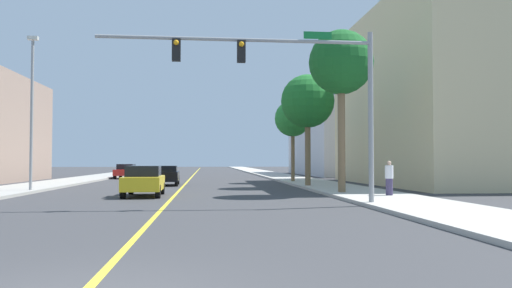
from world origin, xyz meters
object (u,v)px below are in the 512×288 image
car_yellow (144,181)px  car_red (126,171)px  street_lamp (32,105)px  palm_near (341,64)px  palm_far (293,119)px  car_black (166,175)px  pedestrian (389,178)px  palm_mid (308,102)px  traffic_signal_mast (289,75)px

car_yellow → car_red: bearing=100.0°
street_lamp → car_red: 21.34m
palm_near → palm_far: size_ratio=1.30×
palm_far → car_yellow: (-9.89, -13.57, -4.31)m
car_black → pedestrian: pedestrian is taller
palm_far → palm_near: bearing=-89.7°
car_yellow → palm_far: bearing=52.7°
palm_near → pedestrian: 6.49m
palm_mid → car_red: size_ratio=1.82×
street_lamp → pedestrian: bearing=-18.6°
pedestrian → car_red: bearing=96.9°
palm_near → street_lamp: bearing=167.6°
traffic_signal_mast → car_black: traffic_signal_mast is taller
palm_near → palm_mid: (-0.31, 6.82, -1.14)m
street_lamp → palm_mid: bearing=11.1°
car_black → pedestrian: bearing=-50.5°
car_red → pedestrian: pedestrian is taller
traffic_signal_mast → car_black: (-6.04, 16.60, -4.30)m
car_black → car_yellow: bearing=-92.4°
palm_mid → car_yellow: (-9.64, -6.74, -4.84)m
car_black → car_red: car_red is taller
palm_far → pedestrian: palm_far is taller
street_lamp → car_yellow: (6.58, -3.55, -4.08)m
palm_far → car_red: (-14.73, 10.84, -4.33)m
street_lamp → palm_near: size_ratio=1.02×
car_black → car_yellow: size_ratio=1.01×
car_yellow → street_lamp: bearing=150.4°
palm_mid → pedestrian: palm_mid is taller
traffic_signal_mast → car_black: size_ratio=2.65×
palm_mid → car_yellow: 12.72m
palm_near → car_yellow: 11.61m
palm_mid → palm_far: palm_mid is taller
pedestrian → palm_near: bearing=98.1°
street_lamp → car_black: (6.77, 7.01, -4.10)m
palm_near → palm_mid: palm_near is taller
car_black → pedestrian: 17.31m
car_black → car_yellow: (-0.18, -10.57, 0.02)m
street_lamp → palm_mid: size_ratio=1.18×
street_lamp → car_yellow: bearing=-28.4°
palm_mid → car_black: 11.30m
palm_near → car_black: bearing=132.5°
palm_near → car_black: (-9.77, 10.64, -6.00)m
car_yellow → pedestrian: 11.79m
street_lamp → palm_near: (16.54, -3.63, 1.90)m
traffic_signal_mast → car_yellow: (-6.22, 6.04, -4.27)m
street_lamp → car_yellow: street_lamp is taller
traffic_signal_mast → palm_near: 7.23m
traffic_signal_mast → palm_far: 19.95m
palm_mid → car_black: (-9.45, 3.82, -4.86)m
palm_near → palm_mid: size_ratio=1.15×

